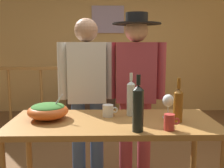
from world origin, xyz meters
TOP-DOWN VIEW (x-y plane):
  - back_wall at (0.00, 2.78)m, footprint 6.01×0.10m
  - framed_picture at (-0.13, 2.72)m, footprint 0.62×0.03m
  - stair_railing at (-0.74, 1.70)m, footprint 3.18×0.10m
  - tv_console at (-0.45, 2.43)m, footprint 0.90×0.40m
  - flat_screen_tv at (-0.45, 2.40)m, footprint 0.65×0.12m
  - serving_table at (-0.11, -0.58)m, footprint 1.52×0.65m
  - salad_bowl at (-0.60, -0.53)m, footprint 0.31×0.31m
  - wine_glass at (0.31, -0.51)m, footprint 0.09×0.09m
  - wine_bottle_clear at (0.03, -0.44)m, footprint 0.07×0.07m
  - wine_bottle_dark at (0.04, -0.83)m, footprint 0.07×0.07m
  - wine_bottle_amber at (0.36, -0.62)m, footprint 0.07×0.07m
  - mug_white at (-0.15, -0.47)m, footprint 0.12×0.09m
  - mug_red at (0.26, -0.81)m, footprint 0.11×0.07m
  - person_standing_left at (-0.35, 0.02)m, footprint 0.55×0.24m
  - person_standing_right at (0.12, 0.02)m, footprint 0.56×0.46m

SIDE VIEW (x-z plane):
  - tv_console at x=-0.45m, z-range 0.00..0.53m
  - stair_railing at x=-0.74m, z-range 0.13..1.17m
  - serving_table at x=-0.11m, z-range 0.31..1.10m
  - flat_screen_tv at x=-0.45m, z-range 0.57..1.03m
  - mug_white at x=-0.15m, z-range 0.79..0.88m
  - mug_red at x=0.26m, z-range 0.79..0.90m
  - salad_bowl at x=-0.60m, z-range 0.76..0.95m
  - wine_glass at x=0.31m, z-range 0.82..1.01m
  - wine_bottle_amber at x=0.36m, z-range 0.76..1.08m
  - person_standing_left at x=-0.35m, z-range 0.13..1.72m
  - wine_bottle_clear at x=0.03m, z-range 0.76..1.10m
  - wine_bottle_dark at x=0.04m, z-range 0.76..1.13m
  - person_standing_right at x=0.12m, z-range 0.16..1.79m
  - back_wall at x=0.00m, z-range 0.00..2.89m
  - framed_picture at x=-0.13m, z-range 1.56..2.08m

